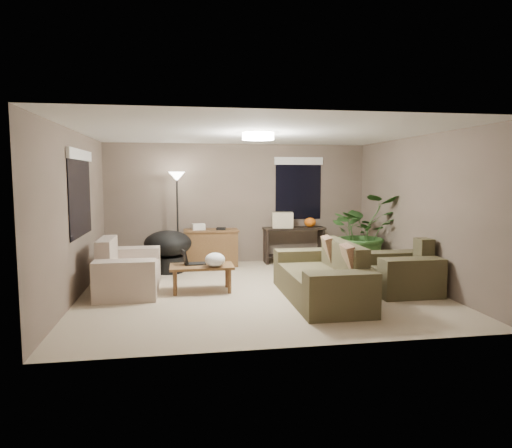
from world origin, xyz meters
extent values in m
plane|color=tan|center=(0.00, 0.00, 0.00)|extent=(5.50, 5.50, 0.00)
plane|color=white|center=(0.00, 0.00, 2.50)|extent=(5.50, 5.50, 0.00)
plane|color=#715F53|center=(0.00, 2.50, 1.25)|extent=(5.50, 0.00, 5.50)
plane|color=#715F53|center=(0.00, -2.50, 1.25)|extent=(5.50, 0.00, 5.50)
plane|color=#715F53|center=(-2.75, 0.00, 1.25)|extent=(0.00, 5.00, 5.00)
plane|color=#715F53|center=(2.75, 0.00, 1.25)|extent=(0.00, 5.00, 5.00)
cube|color=brown|center=(0.81, -0.68, 0.21)|extent=(0.95, 1.48, 0.42)
cube|color=#4E482F|center=(1.18, -0.68, 0.64)|extent=(0.22, 1.48, 0.43)
cube|color=#4A442C|center=(0.81, -1.60, 0.30)|extent=(0.95, 0.36, 0.60)
cube|color=brown|center=(0.81, 0.24, 0.30)|extent=(0.95, 0.36, 0.60)
cube|color=#8C7251|center=(1.11, -1.13, 0.65)|extent=(0.29, 0.48, 0.47)
cube|color=#8C7251|center=(1.11, -0.23, 0.65)|extent=(0.29, 0.48, 0.47)
cube|color=beige|center=(-2.03, 0.31, 0.21)|extent=(0.90, 0.88, 0.42)
cube|color=beige|center=(-2.37, 0.31, 0.64)|extent=(0.22, 0.88, 0.43)
cube|color=beige|center=(-2.03, -0.31, 0.30)|extent=(0.90, 0.36, 0.60)
cube|color=beige|center=(-2.03, 0.93, 0.30)|extent=(0.90, 0.36, 0.60)
cube|color=#443F29|center=(2.20, -0.51, 0.21)|extent=(0.95, 0.28, 0.42)
cube|color=#48422B|center=(2.57, -0.51, 0.64)|extent=(0.22, 0.28, 0.43)
cube|color=#49432C|center=(2.20, -0.83, 0.30)|extent=(0.95, 0.36, 0.60)
cube|color=#46402A|center=(2.20, -0.19, 0.30)|extent=(0.95, 0.36, 0.60)
cube|color=brown|center=(-0.89, 0.07, 0.40)|extent=(1.00, 0.55, 0.04)
cylinder|color=brown|center=(-1.31, -0.13, 0.19)|extent=(0.06, 0.06, 0.38)
cylinder|color=brown|center=(-0.47, -0.13, 0.19)|extent=(0.06, 0.06, 0.38)
cylinder|color=brown|center=(-1.31, 0.27, 0.19)|extent=(0.06, 0.06, 0.38)
cylinder|color=brown|center=(-0.47, 0.27, 0.19)|extent=(0.06, 0.06, 0.38)
cube|color=black|center=(-0.99, 0.17, 0.43)|extent=(0.35, 0.25, 0.02)
cube|color=black|center=(-1.15, 0.17, 0.55)|extent=(0.12, 0.24, 0.22)
ellipsoid|color=white|center=(-0.69, -0.08, 0.53)|extent=(0.33, 0.30, 0.22)
cube|color=brown|center=(-0.61, 2.11, 0.35)|extent=(1.05, 0.45, 0.71)
cube|color=brown|center=(-0.61, 2.11, 0.73)|extent=(1.10, 0.50, 0.04)
cube|color=silver|center=(-0.86, 2.11, 0.81)|extent=(0.27, 0.22, 0.12)
cube|color=black|center=(-0.41, 2.06, 0.77)|extent=(0.22, 0.25, 0.04)
cube|color=black|center=(1.14, 2.21, 0.73)|extent=(1.30, 0.40, 0.04)
cube|color=black|center=(0.54, 2.21, 0.35)|extent=(0.05, 0.38, 0.71)
cube|color=black|center=(1.74, 2.21, 0.35)|extent=(0.05, 0.38, 0.71)
cube|color=black|center=(1.14, 2.21, 0.15)|extent=(1.25, 0.36, 0.03)
ellipsoid|color=orange|center=(1.49, 2.21, 0.85)|extent=(0.30, 0.30, 0.20)
cube|color=beige|center=(0.89, 2.21, 0.91)|extent=(0.47, 0.38, 0.32)
cylinder|color=black|center=(-1.46, 1.66, 0.15)|extent=(0.60, 0.60, 0.30)
ellipsoid|color=black|center=(-1.46, 1.66, 0.55)|extent=(1.13, 1.13, 0.50)
cylinder|color=black|center=(-1.28, 2.05, 0.01)|extent=(0.28, 0.28, 0.02)
cylinder|color=black|center=(-1.28, 2.05, 0.90)|extent=(0.04, 0.04, 1.78)
cone|color=white|center=(-1.28, 2.05, 1.82)|extent=(0.32, 0.32, 0.18)
cylinder|color=white|center=(0.00, 0.00, 2.44)|extent=(0.50, 0.50, 0.10)
imported|color=#2D5923|center=(2.28, 1.25, 0.58)|extent=(1.34, 1.49, 1.17)
cube|color=tan|center=(2.25, 1.14, 0.01)|extent=(0.32, 0.32, 0.03)
cylinder|color=tan|center=(2.25, 1.14, 0.25)|extent=(0.12, 0.12, 0.44)
cube|color=tan|center=(2.25, 1.14, 0.48)|extent=(0.22, 0.22, 0.03)
cube|color=black|center=(-2.73, 0.30, 1.55)|extent=(0.01, 1.50, 1.30)
cube|color=white|center=(-2.71, 0.30, 2.15)|extent=(0.05, 1.56, 0.16)
cube|color=black|center=(1.30, 2.48, 1.55)|extent=(1.00, 0.01, 1.30)
cube|color=white|center=(1.30, 2.46, 2.15)|extent=(1.06, 0.05, 0.16)
camera|label=1|loc=(-1.20, -7.09, 1.83)|focal=32.00mm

